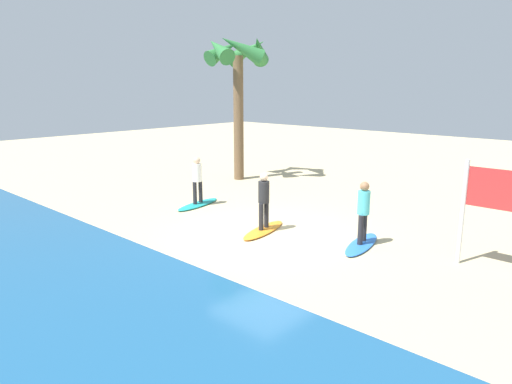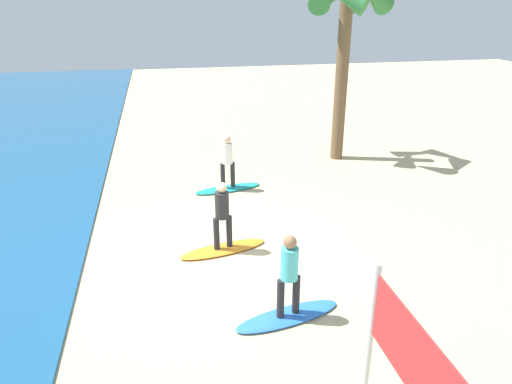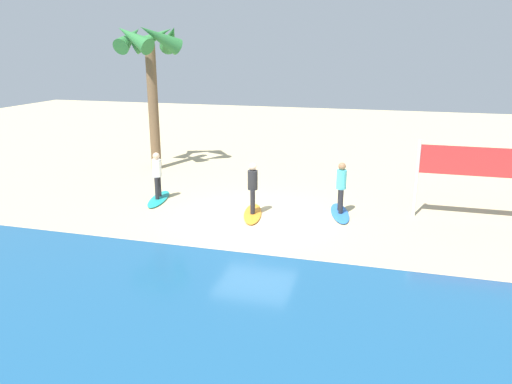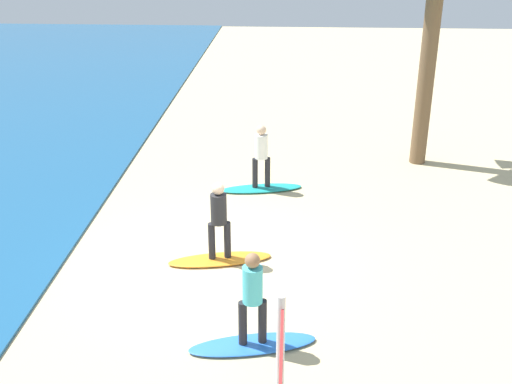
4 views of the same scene
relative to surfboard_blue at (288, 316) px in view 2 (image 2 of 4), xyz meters
name	(u,v)px [view 2 (image 2 of 4)]	position (x,y,z in m)	size (l,w,h in m)	color
ground_plane	(218,254)	(2.58, 0.98, -0.04)	(60.00, 60.00, 0.00)	#CCB789
surfboard_blue	(288,316)	(0.00, 0.00, 0.00)	(2.10, 0.56, 0.09)	blue
surfer_blue	(289,270)	(0.00, 0.00, 0.99)	(0.32, 0.45, 1.64)	#232328
surfboard_orange	(223,249)	(2.72, 0.83, 0.00)	(2.10, 0.56, 0.09)	orange
surfer_orange	(222,211)	(2.72, 0.83, 0.99)	(0.32, 0.45, 1.64)	#232328
surfboard_teal	(228,188)	(6.40, 0.17, 0.00)	(2.10, 0.56, 0.09)	teal
surfer_teal	(227,158)	(6.40, 0.17, 0.99)	(0.32, 0.45, 1.64)	#232328
palm_tree	(346,11)	(8.66, -4.18, 5.03)	(2.88, 3.03, 6.33)	brown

